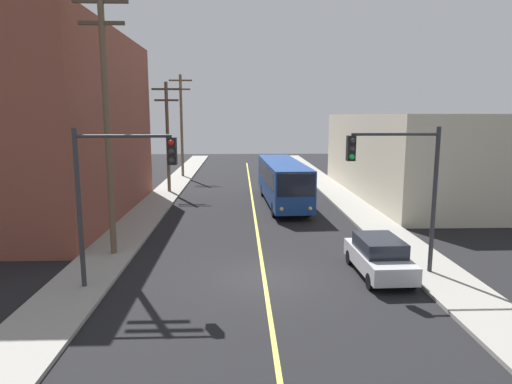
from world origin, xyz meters
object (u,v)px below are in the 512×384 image
Objects in this scene: city_bus at (283,180)px; utility_pole_far at (181,121)px; utility_pole_near at (106,114)px; utility_pole_mid at (167,132)px; traffic_signal_right_corner at (398,173)px; parked_car_silver at (379,256)px; traffic_signal_left_corner at (119,178)px.

utility_pole_far reaches higher than city_bus.
city_bus is 1.03× the size of utility_pole_near.
traffic_signal_right_corner is (12.45, -20.74, -0.91)m from utility_pole_mid.
utility_pole_mid reaches higher than parked_car_silver.
utility_pole_far reaches higher than traffic_signal_right_corner.
utility_pole_far reaches higher than parked_car_silver.
utility_pole_mid is (-9.24, 5.40, 3.40)m from city_bus.
utility_pole_mid is at bearing 119.64° from parked_car_silver.
traffic_signal_right_corner is (12.38, -3.06, -2.33)m from utility_pole_near.
city_bus is 16.06m from utility_pole_near.
traffic_signal_right_corner is at bearing 1.12° from parked_car_silver.
utility_pole_far is (-11.86, 30.63, 5.12)m from parked_car_silver.
city_bus is at bearing 101.82° from traffic_signal_right_corner.
utility_pole_mid is at bearing 90.24° from utility_pole_near.
city_bus is 18.35m from utility_pole_far.
parked_car_silver is 0.74× the size of traffic_signal_right_corner.
utility_pole_near reaches higher than utility_pole_far.
traffic_signal_left_corner is 1.00× the size of traffic_signal_right_corner.
utility_pole_near is 1.99× the size of traffic_signal_right_corner.
parked_car_silver is at bearing -68.83° from utility_pole_far.
parked_car_silver is 0.42× the size of utility_pole_far.
utility_pole_far is at bearing 90.31° from utility_pole_mid.
city_bus is 15.59m from parked_car_silver.
utility_pole_far is at bearing 90.26° from utility_pole_near.
traffic_signal_left_corner is (1.63, -21.90, -0.91)m from utility_pole_mid.
traffic_signal_left_corner is at bearing -69.79° from utility_pole_near.
traffic_signal_left_corner reaches higher than parked_car_silver.
utility_pole_mid reaches higher than traffic_signal_left_corner.
utility_pole_far is 1.77× the size of traffic_signal_left_corner.
utility_pole_near is 12.96m from traffic_signal_right_corner.
utility_pole_near is at bearing -126.75° from city_bus.
traffic_signal_left_corner is (1.56, -4.23, -2.33)m from utility_pole_near.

